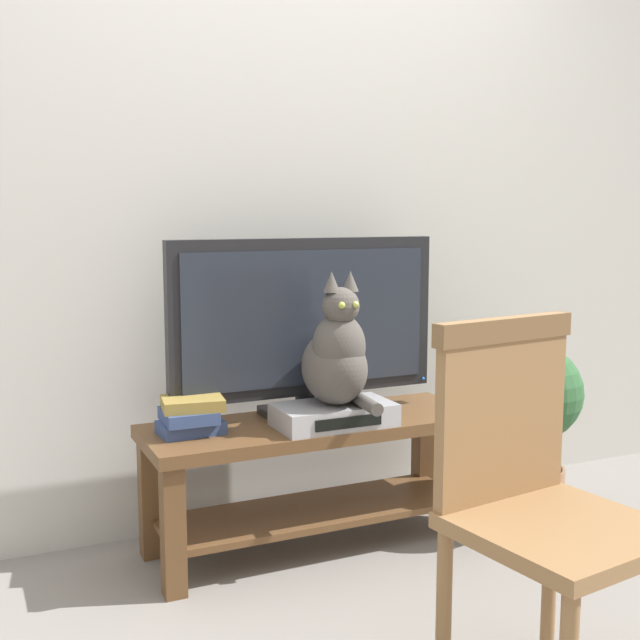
# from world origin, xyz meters

# --- Properties ---
(ground_plane) EXTENTS (12.00, 12.00, 0.00)m
(ground_plane) POSITION_xyz_m (0.00, 0.00, 0.00)
(ground_plane) COLOR gray
(back_wall) EXTENTS (7.00, 0.12, 2.80)m
(back_wall) POSITION_xyz_m (0.00, 0.88, 1.40)
(back_wall) COLOR beige
(back_wall) RESTS_ON ground
(tv_stand) EXTENTS (1.22, 0.42, 0.47)m
(tv_stand) POSITION_xyz_m (0.01, 0.48, 0.33)
(tv_stand) COLOR brown
(tv_stand) RESTS_ON ground
(tv) EXTENTS (1.01, 0.20, 0.65)m
(tv) POSITION_xyz_m (0.01, 0.55, 0.82)
(tv) COLOR black
(tv) RESTS_ON tv_stand
(media_box) EXTENTS (0.41, 0.23, 0.08)m
(media_box) POSITION_xyz_m (0.05, 0.38, 0.51)
(media_box) COLOR #ADADB2
(media_box) RESTS_ON tv_stand
(cat) EXTENTS (0.21, 0.36, 0.47)m
(cat) POSITION_xyz_m (0.05, 0.36, 0.72)
(cat) COLOR #514C47
(cat) RESTS_ON media_box
(wooden_chair) EXTENTS (0.51, 0.51, 0.95)m
(wooden_chair) POSITION_xyz_m (0.15, -0.55, 0.54)
(wooden_chair) COLOR olive
(wooden_chair) RESTS_ON ground
(book_stack) EXTENTS (0.23, 0.19, 0.12)m
(book_stack) POSITION_xyz_m (-0.43, 0.49, 0.54)
(book_stack) COLOR #33477A
(book_stack) RESTS_ON tv_stand
(potted_plant) EXTENTS (0.36, 0.36, 0.72)m
(potted_plant) POSITION_xyz_m (0.83, 0.28, 0.43)
(potted_plant) COLOR #9E6B4C
(potted_plant) RESTS_ON ground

